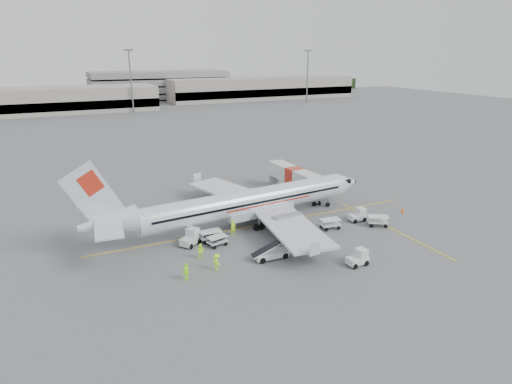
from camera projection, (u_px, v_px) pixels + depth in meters
ground at (263, 224)px, 55.04m from camera, size 360.00×360.00×0.00m
stripe_lead at (263, 224)px, 55.03m from camera, size 44.00×0.20×0.01m
stripe_cross at (390, 228)px, 53.89m from camera, size 0.20×20.00×0.01m
terminal_east at (260, 88)px, 206.55m from camera, size 90.00×26.00×10.00m
parking_garage at (159, 84)px, 200.42m from camera, size 62.00×24.00×14.00m
treeline at (101, 92)px, 204.31m from camera, size 300.00×3.00×6.00m
mast_center at (131, 82)px, 154.95m from camera, size 3.20×1.20×22.00m
mast_east at (307, 77)px, 185.60m from camera, size 3.20×1.20×22.00m
aircraft at (250, 185)px, 53.50m from camera, size 40.53×33.07×10.49m
jet_bridge at (295, 181)px, 66.04m from camera, size 3.82×16.22×4.22m
belt_loader at (271, 247)px, 45.56m from camera, size 5.01×1.98×2.69m
tug_fore at (357, 215)px, 55.94m from camera, size 2.28×1.36×1.73m
tug_mid at (357, 257)px, 44.27m from camera, size 2.27×1.37×1.71m
tug_aft at (190, 238)px, 48.83m from camera, size 2.76×2.58×1.87m
cart_loaded_a at (217, 241)px, 48.77m from camera, size 2.49×1.81×1.17m
cart_loaded_b at (211, 236)px, 49.94m from camera, size 2.52×1.53×1.30m
cart_empty_a at (330, 224)px, 53.48m from camera, size 2.61×1.72×1.28m
cart_empty_b at (378, 221)px, 54.34m from camera, size 2.96×2.56×1.33m
cone_nose at (403, 210)px, 59.20m from camera, size 0.43×0.43×0.70m
cone_port at (226, 181)px, 72.47m from camera, size 0.41×0.41×0.67m
cone_stbd at (361, 254)px, 46.25m from camera, size 0.32×0.32×0.53m
crew_a at (233, 228)px, 51.53m from camera, size 0.77×0.59×1.88m
crew_b at (201, 251)px, 45.59m from camera, size 1.01×0.90×1.73m
crew_c at (217, 262)px, 43.23m from camera, size 0.99×1.30×1.78m
crew_d at (186, 272)px, 41.31m from camera, size 1.11×0.95×1.79m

